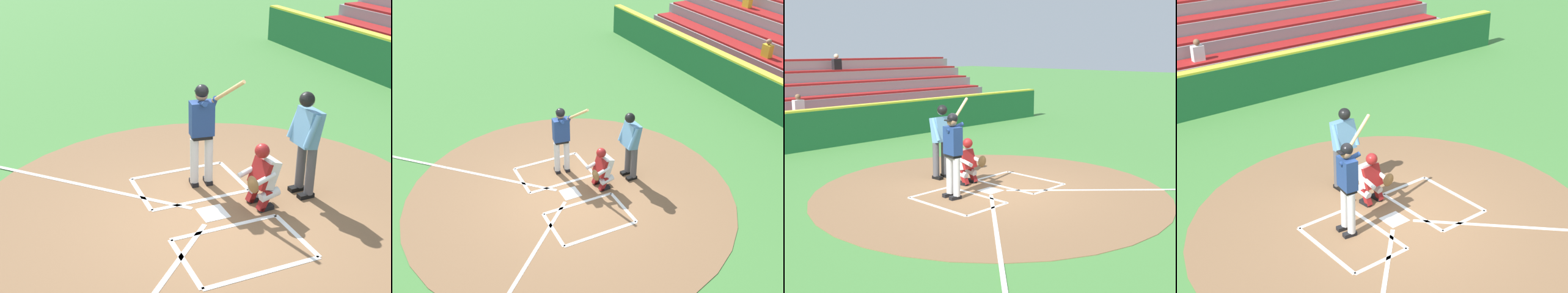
% 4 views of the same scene
% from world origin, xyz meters
% --- Properties ---
extents(ground_plane, '(120.00, 120.00, 0.00)m').
position_xyz_m(ground_plane, '(0.00, 0.00, 0.00)').
color(ground_plane, '#427A38').
extents(dirt_circle, '(8.00, 8.00, 0.01)m').
position_xyz_m(dirt_circle, '(0.00, 0.00, 0.01)').
color(dirt_circle, brown).
rests_on(dirt_circle, ground).
extents(home_plate_and_chalk, '(7.93, 4.91, 0.01)m').
position_xyz_m(home_plate_and_chalk, '(0.00, 0.88, 0.01)').
color(home_plate_and_chalk, white).
rests_on(home_plate_and_chalk, dirt_circle).
extents(batter, '(1.00, 0.62, 2.13)m').
position_xyz_m(batter, '(0.96, -0.22, 1.10)').
color(batter, silver).
rests_on(batter, ground).
extents(catcher, '(0.62, 0.61, 1.13)m').
position_xyz_m(catcher, '(-0.08, -0.82, 0.59)').
color(catcher, black).
rests_on(catcher, ground).
extents(plate_umpire, '(0.58, 0.41, 1.86)m').
position_xyz_m(plate_umpire, '(0.00, -1.67, 1.08)').
color(plate_umpire, '#4C4C51').
rests_on(plate_umpire, ground).
extents(baseball, '(0.07, 0.07, 0.07)m').
position_xyz_m(baseball, '(0.20, -1.08, 0.04)').
color(baseball, white).
rests_on(baseball, ground).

